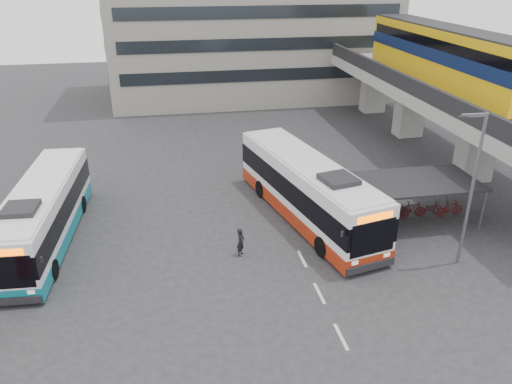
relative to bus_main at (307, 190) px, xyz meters
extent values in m
plane|color=#28282B|center=(-3.94, -4.49, -1.81)|extent=(120.00, 120.00, 0.00)
cube|color=gray|center=(13.06, 3.51, 0.49)|extent=(2.20, 1.60, 4.60)
cube|color=gray|center=(13.06, 13.51, 0.49)|extent=(2.20, 1.60, 4.60)
cube|color=gray|center=(13.06, 21.51, 0.49)|extent=(2.20, 1.60, 4.60)
cube|color=gray|center=(13.06, 7.51, 3.24)|extent=(8.00, 32.00, 0.90)
cube|color=black|center=(9.31, 7.51, 4.24)|extent=(0.35, 32.00, 1.10)
cube|color=black|center=(16.81, 7.51, 4.24)|extent=(0.35, 32.00, 1.10)
cube|color=gold|center=(13.06, 9.25, 5.79)|extent=(2.90, 20.00, 3.90)
cube|color=#0A163A|center=(13.06, 9.25, 5.99)|extent=(2.98, 20.02, 0.90)
cube|color=black|center=(13.06, 9.25, 6.79)|extent=(2.96, 19.20, 0.70)
cube|color=black|center=(13.06, 9.25, 7.74)|extent=(2.70, 19.60, 0.25)
cylinder|color=#595B60|center=(-0.24, 0.31, -0.61)|extent=(0.12, 0.12, 2.40)
cylinder|color=#595B60|center=(9.36, 0.31, -0.61)|extent=(0.12, 0.12, 2.40)
cylinder|color=#595B60|center=(-0.24, -3.29, -0.61)|extent=(0.12, 0.12, 2.40)
cylinder|color=#595B60|center=(9.36, -3.29, -0.61)|extent=(0.12, 0.12, 2.40)
cube|color=black|center=(4.56, -1.49, 0.67)|extent=(10.00, 4.00, 0.12)
imported|color=black|center=(0.56, -1.49, -1.36)|extent=(1.71, 0.60, 0.90)
imported|color=black|center=(1.70, -1.49, -1.31)|extent=(1.66, 0.47, 1.00)
imported|color=black|center=(2.85, -1.49, -1.36)|extent=(1.71, 0.60, 0.90)
imported|color=black|center=(3.99, -1.49, -1.31)|extent=(1.66, 0.47, 1.00)
imported|color=#350C0F|center=(5.13, -1.49, -1.36)|extent=(1.71, 0.60, 0.90)
imported|color=#3F0C0F|center=(6.28, -1.49, -1.31)|extent=(1.66, 0.47, 1.00)
imported|color=#490C0F|center=(7.42, -1.49, -1.36)|extent=(1.71, 0.60, 0.90)
imported|color=#540C0F|center=(8.56, -1.49, -1.31)|extent=(1.66, 0.47, 1.00)
cube|color=beige|center=(-1.44, -10.49, -1.80)|extent=(0.15, 1.60, 0.01)
cube|color=beige|center=(-1.44, -7.49, -1.80)|extent=(0.15, 1.60, 0.01)
cube|color=beige|center=(-1.44, -4.49, -1.80)|extent=(0.15, 1.60, 0.01)
cube|color=white|center=(0.00, 0.02, 0.19)|extent=(5.60, 13.43, 3.01)
cube|color=#98240D|center=(0.00, 0.02, -1.21)|extent=(5.65, 13.48, 0.82)
cube|color=black|center=(0.00, 0.02, 0.33)|extent=(5.66, 13.46, 1.26)
cube|color=#FF6100|center=(1.43, -6.39, 1.31)|extent=(1.92, 0.51, 0.33)
cube|color=black|center=(0.71, -3.19, 1.93)|extent=(2.02, 2.08, 0.31)
cylinder|color=black|center=(-0.37, -4.37, -1.26)|extent=(0.56, 1.14, 1.09)
cylinder|color=black|center=(0.48, 3.90, -1.26)|extent=(0.56, 1.14, 1.09)
cube|color=white|center=(-14.66, -0.09, 0.01)|extent=(3.28, 12.11, 2.74)
cube|color=#0D6C7D|center=(-14.66, -0.09, -1.26)|extent=(3.33, 12.15, 0.75)
cube|color=black|center=(-14.66, -0.09, 0.14)|extent=(3.35, 12.13, 1.15)
cube|color=#FF6100|center=(-15.03, -6.06, 1.03)|extent=(1.78, 0.19, 0.30)
cube|color=black|center=(-14.84, -3.08, 1.60)|extent=(1.62, 1.69, 0.28)
cylinder|color=black|center=(-16.08, -3.84, -1.31)|extent=(0.36, 1.01, 1.00)
cylinder|color=black|center=(-13.26, 3.18, -1.31)|extent=(0.36, 1.01, 1.00)
imported|color=black|center=(-4.49, -3.52, -1.04)|extent=(0.61, 0.68, 1.55)
cylinder|color=#595B60|center=(6.26, -6.26, 2.12)|extent=(0.16, 0.16, 7.85)
cube|color=#595B60|center=(5.68, -6.23, 5.95)|extent=(1.18, 0.20, 0.15)
cube|color=black|center=(5.14, -6.21, 5.87)|extent=(0.35, 0.19, 0.12)
cube|color=#A60A22|center=(-16.14, -2.17, -0.41)|extent=(0.58, 0.29, 2.79)
cube|color=white|center=(-16.14, -2.17, 0.31)|extent=(0.60, 0.17, 0.56)
camera|label=1|loc=(-7.78, -25.61, 12.10)|focal=35.00mm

